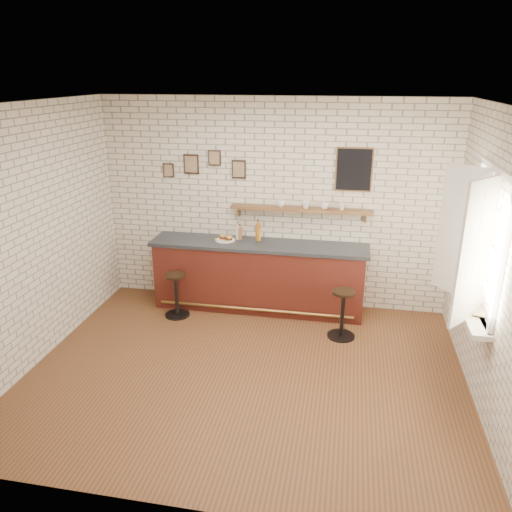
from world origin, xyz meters
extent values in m
plane|color=brown|center=(0.00, 0.00, 0.00)|extent=(5.00, 5.00, 0.00)
cube|color=#561E17|center=(-0.16, 1.70, 0.48)|extent=(3.00, 0.58, 0.96)
cube|color=#2D333A|center=(-0.16, 1.70, 0.98)|extent=(3.10, 0.62, 0.05)
cylinder|color=olive|center=(-0.16, 1.38, 0.12)|extent=(2.79, 0.04, 0.04)
cylinder|color=white|center=(-0.66, 1.73, 1.02)|extent=(0.28, 0.28, 0.01)
cylinder|color=#E1B14F|center=(-0.61, 1.76, 1.02)|extent=(0.05, 0.05, 0.00)
cylinder|color=#E1B14F|center=(-0.63, 1.71, 1.02)|extent=(0.05, 0.05, 0.00)
cylinder|color=#E1B14F|center=(-0.77, 1.79, 1.02)|extent=(0.06, 0.06, 0.00)
cylinder|color=#E1B14F|center=(-0.63, 1.76, 1.02)|extent=(0.06, 0.06, 0.00)
cylinder|color=#E1B14F|center=(-0.77, 1.68, 1.02)|extent=(0.06, 0.06, 0.00)
cylinder|color=#E1B14F|center=(-0.59, 1.74, 1.02)|extent=(0.04, 0.04, 0.00)
cylinder|color=#E1B14F|center=(-0.67, 1.69, 1.02)|extent=(0.05, 0.05, 0.00)
cylinder|color=#E1B14F|center=(-0.77, 1.67, 1.02)|extent=(0.04, 0.04, 0.00)
cylinder|color=#E1B14F|center=(-0.80, 1.74, 1.02)|extent=(0.05, 0.05, 0.00)
cylinder|color=#E1B14F|center=(-0.61, 1.68, 1.02)|extent=(0.06, 0.06, 0.00)
cylinder|color=#E1B14F|center=(-0.75, 1.75, 1.02)|extent=(0.04, 0.04, 0.00)
cylinder|color=brown|center=(-0.46, 1.83, 1.10)|extent=(0.07, 0.07, 0.18)
cylinder|color=brown|center=(-0.46, 1.83, 1.21)|extent=(0.02, 0.02, 0.04)
cylinder|color=black|center=(-0.46, 1.83, 1.23)|extent=(0.03, 0.03, 0.01)
cylinder|color=beige|center=(-0.49, 1.83, 1.11)|extent=(0.07, 0.07, 0.20)
cylinder|color=beige|center=(-0.49, 1.83, 1.23)|extent=(0.02, 0.02, 0.04)
cylinder|color=black|center=(-0.49, 1.83, 1.26)|extent=(0.03, 0.03, 0.01)
cylinder|color=#A25D1A|center=(-0.19, 1.83, 1.13)|extent=(0.08, 0.08, 0.24)
cylinder|color=#A25D1A|center=(-0.19, 1.83, 1.28)|extent=(0.03, 0.03, 0.06)
cylinder|color=black|center=(-0.19, 1.83, 1.31)|extent=(0.03, 0.03, 0.01)
cylinder|color=yellow|center=(-0.19, 1.83, 1.09)|extent=(0.07, 0.07, 0.17)
cylinder|color=yellow|center=(-0.19, 1.83, 1.19)|extent=(0.03, 0.03, 0.03)
cylinder|color=maroon|center=(-0.19, 1.83, 1.21)|extent=(0.03, 0.03, 0.01)
cylinder|color=black|center=(-1.26, 1.23, 0.01)|extent=(0.35, 0.35, 0.02)
cylinder|color=black|center=(-1.26, 1.23, 0.31)|extent=(0.05, 0.05, 0.58)
cylinder|color=black|center=(-1.26, 1.23, 0.62)|extent=(0.32, 0.32, 0.04)
cylinder|color=black|center=(1.07, 1.05, 0.01)|extent=(0.37, 0.37, 0.02)
cylinder|color=black|center=(1.07, 1.05, 0.32)|extent=(0.05, 0.05, 0.60)
cylinder|color=black|center=(1.07, 1.05, 0.64)|extent=(0.37, 0.37, 0.04)
cube|color=brown|center=(0.40, 1.90, 1.48)|extent=(2.00, 0.18, 0.04)
cube|color=brown|center=(-0.50, 1.97, 1.40)|extent=(0.03, 0.04, 0.16)
cube|color=brown|center=(1.30, 1.97, 1.40)|extent=(0.03, 0.04, 0.16)
imported|color=white|center=(0.12, 1.90, 1.55)|extent=(0.13, 0.13, 0.10)
imported|color=white|center=(0.47, 1.90, 1.55)|extent=(0.15, 0.15, 0.10)
imported|color=white|center=(0.73, 1.90, 1.55)|extent=(0.14, 0.14, 0.09)
imported|color=white|center=(0.97, 1.90, 1.55)|extent=(0.11, 0.11, 0.09)
cube|color=black|center=(-1.20, 1.98, 2.05)|extent=(0.22, 0.02, 0.28)
cube|color=black|center=(-0.85, 1.98, 2.15)|extent=(0.18, 0.02, 0.22)
cube|color=black|center=(-0.50, 1.98, 2.00)|extent=(0.20, 0.02, 0.26)
cube|color=black|center=(-1.55, 1.98, 1.95)|extent=(0.16, 0.02, 0.20)
cube|color=black|center=(1.10, 1.98, 2.05)|extent=(0.46, 0.02, 0.56)
cube|color=white|center=(2.40, 0.30, 0.90)|extent=(0.20, 1.35, 0.06)
cube|color=white|center=(2.47, 0.30, 2.40)|extent=(0.05, 1.30, 0.06)
cube|color=white|center=(2.47, 0.30, 0.90)|extent=(0.05, 1.30, 0.06)
cube|color=white|center=(2.47, -0.30, 1.65)|extent=(0.05, 0.06, 1.50)
cube|color=white|center=(2.47, 0.90, 1.65)|extent=(0.05, 0.06, 1.50)
cube|color=white|center=(2.32, 0.00, 1.65)|extent=(0.40, 0.46, 1.46)
cube|color=white|center=(2.32, 0.60, 1.65)|extent=(0.40, 0.46, 1.46)
imported|color=tan|center=(2.38, 0.18, 0.94)|extent=(0.19, 0.23, 0.02)
imported|color=tan|center=(2.38, 0.16, 0.96)|extent=(0.26, 0.29, 0.02)
camera|label=1|loc=(1.05, -4.89, 3.29)|focal=35.00mm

